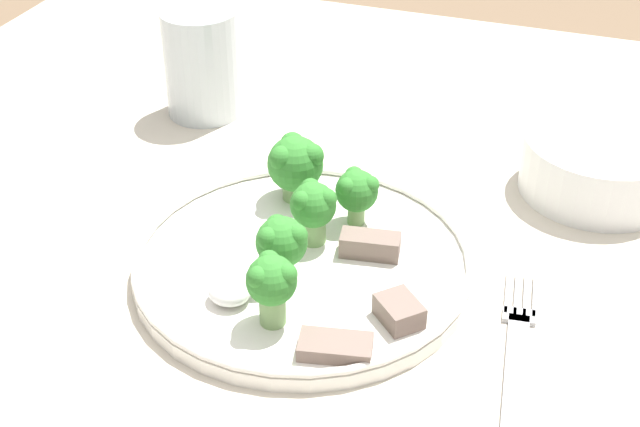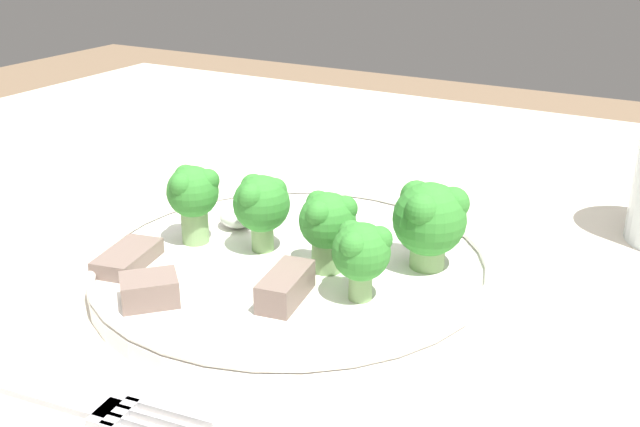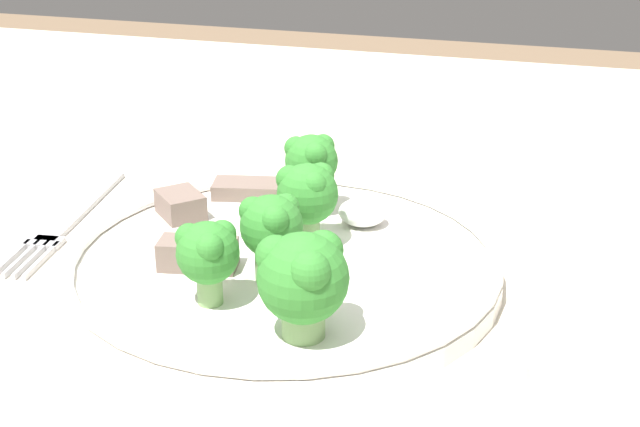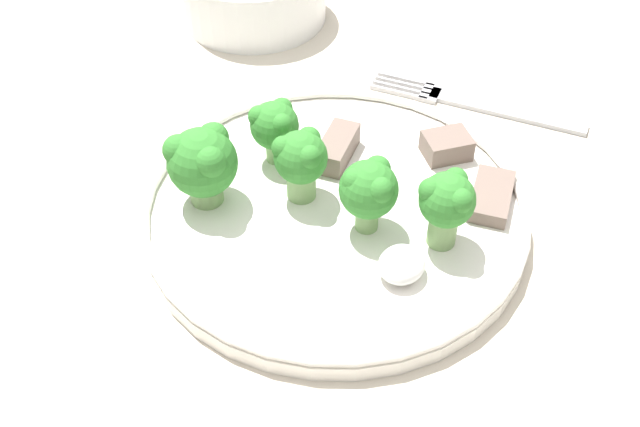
{
  "view_description": "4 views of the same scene",
  "coord_description": "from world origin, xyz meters",
  "px_view_note": "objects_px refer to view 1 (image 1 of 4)",
  "views": [
    {
      "loc": [
        0.14,
        -0.49,
        1.17
      ],
      "look_at": [
        -0.05,
        0.03,
        0.79
      ],
      "focal_mm": 50.0,
      "sensor_mm": 36.0,
      "label": 1
    },
    {
      "loc": [
        0.32,
        0.25,
        0.97
      ],
      "look_at": [
        -0.07,
        0.04,
        0.79
      ],
      "focal_mm": 42.0,
      "sensor_mm": 36.0,
      "label": 2
    },
    {
      "loc": [
        -0.21,
        0.48,
        1.0
      ],
      "look_at": [
        -0.08,
        0.01,
        0.78
      ],
      "focal_mm": 50.0,
      "sensor_mm": 36.0,
      "label": 3
    },
    {
      "loc": [
        -0.38,
        -0.15,
        1.11
      ],
      "look_at": [
        -0.09,
        0.02,
        0.77
      ],
      "focal_mm": 42.0,
      "sensor_mm": 36.0,
      "label": 4
    }
  ],
  "objects_px": {
    "fork": "(517,354)",
    "cream_bowl": "(599,166)",
    "dinner_plate": "(303,263)",
    "drinking_glass": "(202,68)"
  },
  "relations": [
    {
      "from": "fork",
      "to": "cream_bowl",
      "type": "xyz_separation_m",
      "value": [
        0.03,
        0.24,
        0.02
      ]
    },
    {
      "from": "cream_bowl",
      "to": "drinking_glass",
      "type": "relative_size",
      "value": 1.24
    },
    {
      "from": "dinner_plate",
      "to": "cream_bowl",
      "type": "xyz_separation_m",
      "value": [
        0.2,
        0.2,
        0.02
      ]
    },
    {
      "from": "cream_bowl",
      "to": "dinner_plate",
      "type": "bearing_deg",
      "value": -135.82
    },
    {
      "from": "dinner_plate",
      "to": "drinking_glass",
      "type": "relative_size",
      "value": 2.41
    },
    {
      "from": "drinking_glass",
      "to": "dinner_plate",
      "type": "bearing_deg",
      "value": -49.28
    },
    {
      "from": "dinner_plate",
      "to": "cream_bowl",
      "type": "relative_size",
      "value": 1.94
    },
    {
      "from": "fork",
      "to": "drinking_glass",
      "type": "height_order",
      "value": "drinking_glass"
    },
    {
      "from": "fork",
      "to": "cream_bowl",
      "type": "relative_size",
      "value": 1.32
    },
    {
      "from": "dinner_plate",
      "to": "cream_bowl",
      "type": "height_order",
      "value": "cream_bowl"
    }
  ]
}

